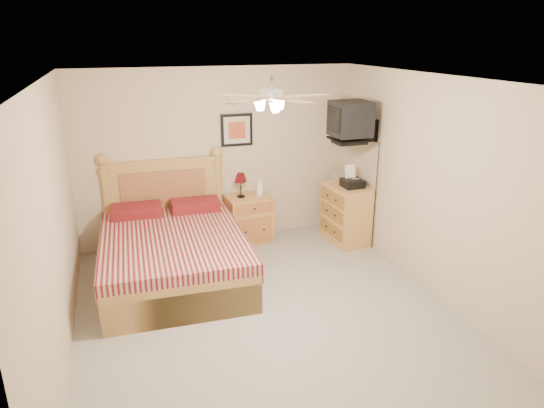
{
  "coord_description": "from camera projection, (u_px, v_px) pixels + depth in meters",
  "views": [
    {
      "loc": [
        -1.38,
        -4.43,
        2.88
      ],
      "look_at": [
        0.36,
        0.9,
        0.93
      ],
      "focal_mm": 32.0,
      "sensor_mm": 36.0,
      "label": 1
    }
  ],
  "objects": [
    {
      "name": "lotion_bottle",
      "position": [
        260.0,
        187.0,
        7.01
      ],
      "size": [
        0.13,
        0.13,
        0.27
      ],
      "primitive_type": "imported",
      "rotation": [
        0.0,
        0.0,
        0.37
      ],
      "color": "white",
      "rests_on": "nightstand"
    },
    {
      "name": "wall_tv",
      "position": [
        360.0,
        121.0,
        6.45
      ],
      "size": [
        0.56,
        0.46,
        0.58
      ],
      "primitive_type": null,
      "color": "black",
      "rests_on": "wall_right"
    },
    {
      "name": "nightstand",
      "position": [
        249.0,
        218.0,
        7.12
      ],
      "size": [
        0.67,
        0.52,
        0.69
      ],
      "primitive_type": "cube",
      "rotation": [
        0.0,
        0.0,
        0.08
      ],
      "color": "#C68143",
      "rests_on": "ground"
    },
    {
      "name": "framed_picture",
      "position": [
        237.0,
        130.0,
        6.88
      ],
      "size": [
        0.46,
        0.04,
        0.46
      ],
      "primitive_type": "cube",
      "color": "black",
      "rests_on": "wall_back"
    },
    {
      "name": "wall_back",
      "position": [
        219.0,
        156.0,
        6.94
      ],
      "size": [
        4.0,
        0.04,
        2.5
      ],
      "primitive_type": "cube",
      "color": "#C8B293",
      "rests_on": "ground"
    },
    {
      "name": "magazine_lower",
      "position": [
        339.0,
        180.0,
        7.15
      ],
      "size": [
        0.18,
        0.24,
        0.02
      ],
      "primitive_type": "imported",
      "rotation": [
        0.0,
        0.0,
        -0.02
      ],
      "color": "beige",
      "rests_on": "dresser"
    },
    {
      "name": "dresser",
      "position": [
        347.0,
        213.0,
        7.08
      ],
      "size": [
        0.56,
        0.76,
        0.86
      ],
      "primitive_type": "cube",
      "rotation": [
        0.0,
        0.0,
        0.08
      ],
      "color": "gold",
      "rests_on": "ground"
    },
    {
      "name": "bed",
      "position": [
        172.0,
        226.0,
        5.85
      ],
      "size": [
        1.74,
        2.24,
        1.42
      ],
      "primitive_type": null,
      "rotation": [
        0.0,
        0.0,
        -0.03
      ],
      "color": "#AE814B",
      "rests_on": "ground"
    },
    {
      "name": "wall_front",
      "position": [
        378.0,
        324.0,
        2.9
      ],
      "size": [
        4.0,
        0.04,
        2.5
      ],
      "primitive_type": "cube",
      "color": "#C8B293",
      "rests_on": "ground"
    },
    {
      "name": "fax_machine",
      "position": [
        353.0,
        177.0,
        6.82
      ],
      "size": [
        0.29,
        0.3,
        0.3
      ],
      "primitive_type": null,
      "rotation": [
        0.0,
        0.0,
        0.0
      ],
      "color": "black",
      "rests_on": "dresser"
    },
    {
      "name": "ceiling",
      "position": [
        265.0,
        79.0,
        4.51
      ],
      "size": [
        4.0,
        4.5,
        0.04
      ],
      "primitive_type": "cube",
      "color": "white",
      "rests_on": "ground"
    },
    {
      "name": "floor",
      "position": [
        266.0,
        313.0,
        5.33
      ],
      "size": [
        4.5,
        4.5,
        0.0
      ],
      "primitive_type": "plane",
      "color": "gray",
      "rests_on": "ground"
    },
    {
      "name": "table_lamp",
      "position": [
        241.0,
        185.0,
        6.93
      ],
      "size": [
        0.22,
        0.22,
        0.36
      ],
      "primitive_type": null,
      "rotation": [
        0.0,
        0.0,
        0.17
      ],
      "color": "#50060D",
      "rests_on": "nightstand"
    },
    {
      "name": "ceiling_fan",
      "position": [
        272.0,
        97.0,
        4.37
      ],
      "size": [
        1.14,
        1.14,
        0.28
      ],
      "primitive_type": null,
      "color": "white",
      "rests_on": "ceiling"
    },
    {
      "name": "wall_left",
      "position": [
        52.0,
        229.0,
        4.33
      ],
      "size": [
        0.04,
        4.5,
        2.5
      ],
      "primitive_type": "cube",
      "color": "#C8B293",
      "rests_on": "ground"
    },
    {
      "name": "magazine_upper",
      "position": [
        340.0,
        178.0,
        7.18
      ],
      "size": [
        0.3,
        0.35,
        0.02
      ],
      "primitive_type": "imported",
      "rotation": [
        0.0,
        0.0,
        0.3
      ],
      "color": "tan",
      "rests_on": "magazine_lower"
    },
    {
      "name": "wall_right",
      "position": [
        433.0,
        188.0,
        5.51
      ],
      "size": [
        0.04,
        4.5,
        2.5
      ],
      "primitive_type": "cube",
      "color": "#C8B293",
      "rests_on": "ground"
    }
  ]
}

